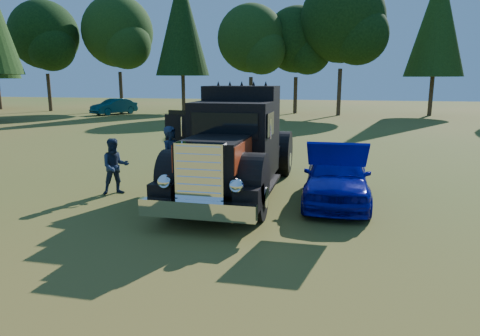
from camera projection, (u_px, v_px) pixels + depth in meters
name	position (u px, v px, depth m)	size (l,w,h in m)	color
ground	(175.00, 205.00, 11.03)	(120.00, 120.00, 0.00)	#335819
treeline	(247.00, 27.00, 37.02)	(74.79, 24.52, 13.84)	#2D2116
diamond_t_truck	(235.00, 150.00, 11.80)	(3.37, 7.16, 3.00)	black
hotrod_coupe	(337.00, 176.00, 11.21)	(1.67, 4.22, 1.89)	#083BAF
spectator_near	(172.00, 161.00, 11.84)	(0.70, 0.46, 1.93)	#1F2248
spectator_far	(115.00, 166.00, 11.97)	(0.77, 0.60, 1.58)	#1E2648
distant_teal_car	(114.00, 107.00, 39.72)	(1.53, 4.38, 1.44)	#0A3240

